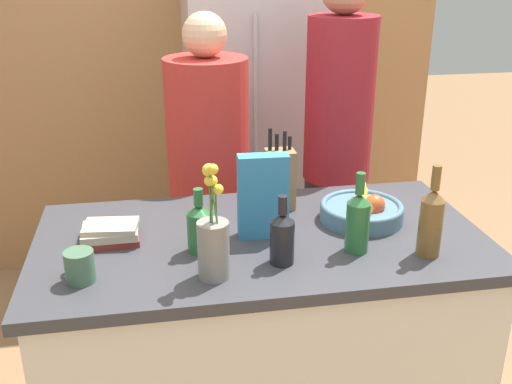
# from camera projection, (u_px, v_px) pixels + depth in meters

# --- Properties ---
(kitchen_island) EXTENTS (1.51, 0.79, 0.92)m
(kitchen_island) POSITION_uv_depth(u_px,v_px,m) (261.00, 347.00, 2.20)
(kitchen_island) COLOR silver
(kitchen_island) RESTS_ON ground_plane
(back_wall_wood) EXTENTS (2.71, 0.12, 2.60)m
(back_wall_wood) POSITION_uv_depth(u_px,v_px,m) (207.00, 47.00, 3.45)
(back_wall_wood) COLOR #AD7A4C
(back_wall_wood) RESTS_ON ground_plane
(refrigerator) EXTENTS (0.73, 0.62, 1.88)m
(refrigerator) POSITION_uv_depth(u_px,v_px,m) (255.00, 122.00, 3.29)
(refrigerator) COLOR #B7B7BC
(refrigerator) RESTS_ON ground_plane
(fruit_bowl) EXTENTS (0.30, 0.30, 0.12)m
(fruit_bowl) POSITION_uv_depth(u_px,v_px,m) (362.00, 210.00, 2.12)
(fruit_bowl) COLOR slate
(fruit_bowl) RESTS_ON kitchen_island
(knife_block) EXTENTS (0.10, 0.09, 0.31)m
(knife_block) POSITION_uv_depth(u_px,v_px,m) (280.00, 178.00, 2.21)
(knife_block) COLOR olive
(knife_block) RESTS_ON kitchen_island
(flower_vase) EXTENTS (0.09, 0.09, 0.36)m
(flower_vase) POSITION_uv_depth(u_px,v_px,m) (213.00, 243.00, 1.73)
(flower_vase) COLOR gray
(flower_vase) RESTS_ON kitchen_island
(cereal_box) EXTENTS (0.17, 0.07, 0.29)m
(cereal_box) POSITION_uv_depth(u_px,v_px,m) (263.00, 197.00, 1.97)
(cereal_box) COLOR teal
(cereal_box) RESTS_ON kitchen_island
(coffee_mug) EXTENTS (0.09, 0.12, 0.10)m
(coffee_mug) POSITION_uv_depth(u_px,v_px,m) (79.00, 266.00, 1.73)
(coffee_mug) COLOR #42664C
(coffee_mug) RESTS_ON kitchen_island
(book_stack) EXTENTS (0.19, 0.15, 0.07)m
(book_stack) POSITION_uv_depth(u_px,v_px,m) (111.00, 233.00, 1.97)
(book_stack) COLOR maroon
(book_stack) RESTS_ON kitchen_island
(bottle_oil) EXTENTS (0.08, 0.08, 0.21)m
(bottle_oil) POSITION_uv_depth(u_px,v_px,m) (199.00, 227.00, 1.89)
(bottle_oil) COLOR #286633
(bottle_oil) RESTS_ON kitchen_island
(bottle_vinegar) EXTENTS (0.08, 0.08, 0.27)m
(bottle_vinegar) POSITION_uv_depth(u_px,v_px,m) (358.00, 221.00, 1.89)
(bottle_vinegar) COLOR #286633
(bottle_vinegar) RESTS_ON kitchen_island
(bottle_wine) EXTENTS (0.07, 0.07, 0.30)m
(bottle_wine) POSITION_uv_depth(u_px,v_px,m) (431.00, 221.00, 1.86)
(bottle_wine) COLOR brown
(bottle_wine) RESTS_ON kitchen_island
(bottle_water) EXTENTS (0.08, 0.08, 0.22)m
(bottle_water) POSITION_uv_depth(u_px,v_px,m) (282.00, 237.00, 1.82)
(bottle_water) COLOR black
(bottle_water) RESTS_ON kitchen_island
(person_at_sink) EXTENTS (0.36, 0.36, 1.59)m
(person_at_sink) POSITION_uv_depth(u_px,v_px,m) (209.00, 176.00, 2.65)
(person_at_sink) COLOR #383842
(person_at_sink) RESTS_ON ground_plane
(person_in_blue) EXTENTS (0.30, 0.30, 1.77)m
(person_in_blue) POSITION_uv_depth(u_px,v_px,m) (337.00, 143.00, 2.68)
(person_in_blue) COLOR #383842
(person_in_blue) RESTS_ON ground_plane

